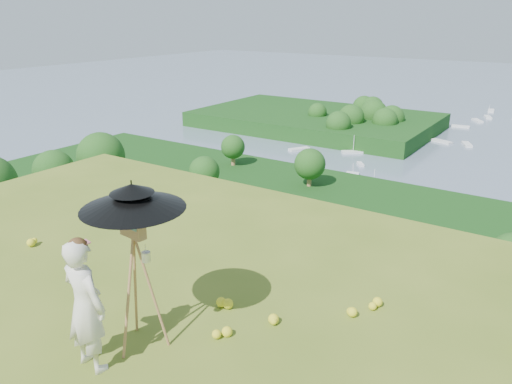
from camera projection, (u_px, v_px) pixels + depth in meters
The scene contains 7 objects.
peninsula at pixel (316, 113), 175.24m from camera, with size 90.00×60.00×12.00m, color #133E10, non-canonical shape.
slope_trees at pixel (484, 279), 37.31m from camera, with size 110.00×50.00×6.00m, color #214916, non-canonical shape.
moored_boats at pixel (511, 147), 148.95m from camera, with size 140.00×140.00×0.70m, color white, non-canonical shape.
painter at pixel (85, 305), 5.28m from camera, with size 0.56×0.37×1.54m, color silver.
field_easel at pixel (137, 279), 5.61m from camera, with size 0.66×0.66×1.73m, color #AB7148, non-canonical shape.
sun_umbrella at pixel (133, 207), 5.34m from camera, with size 1.14×1.14×0.61m, color black, non-canonical shape.
painter_cap at pixel (77, 243), 5.04m from camera, with size 0.20×0.24×0.10m, color #D6757F, non-canonical shape.
Camera 1 is at (4.01, -1.89, 3.68)m, focal length 35.00 mm.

